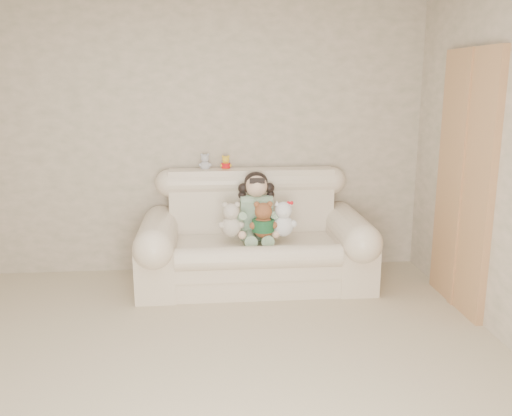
{
  "coord_description": "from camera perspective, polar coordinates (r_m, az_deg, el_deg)",
  "views": [
    {
      "loc": [
        0.14,
        -2.82,
        1.86
      ],
      "look_at": [
        0.57,
        1.9,
        0.75
      ],
      "focal_mm": 38.64,
      "sensor_mm": 36.0,
      "label": 1
    }
  ],
  "objects": [
    {
      "name": "sofa",
      "position": [
        5.01,
        -0.1,
        -2.36
      ],
      "size": [
        2.1,
        0.95,
        1.03
      ],
      "primitive_type": null,
      "color": "beige",
      "rests_on": "floor"
    },
    {
      "name": "brown_teddy",
      "position": [
        4.81,
        0.75,
        -0.86
      ],
      "size": [
        0.28,
        0.24,
        0.38
      ],
      "primitive_type": null,
      "rotation": [
        0.0,
        0.0,
        -0.24
      ],
      "color": "brown",
      "rests_on": "sofa"
    },
    {
      "name": "grey_mini_plush",
      "position": [
        5.25,
        -5.3,
        4.91
      ],
      "size": [
        0.13,
        0.1,
        0.2
      ],
      "primitive_type": null,
      "rotation": [
        0.0,
        0.0,
        -0.05
      ],
      "color": "silver",
      "rests_on": "sofa"
    },
    {
      "name": "door_panel",
      "position": [
        4.76,
        20.74,
        2.56
      ],
      "size": [
        0.06,
        0.9,
        2.1
      ],
      "primitive_type": "cube",
      "color": "#A96D48",
      "rests_on": "floor"
    },
    {
      "name": "cream_teddy",
      "position": [
        4.84,
        -2.59,
        -0.86
      ],
      "size": [
        0.27,
        0.23,
        0.37
      ],
      "primitive_type": null,
      "rotation": [
        0.0,
        0.0,
        -0.22
      ],
      "color": "beige",
      "rests_on": "sofa"
    },
    {
      "name": "white_cat",
      "position": [
        4.86,
        2.84,
        -0.73
      ],
      "size": [
        0.25,
        0.19,
        0.38
      ],
      "primitive_type": null,
      "rotation": [
        0.0,
        0.0,
        0.01
      ],
      "color": "white",
      "rests_on": "sofa"
    },
    {
      "name": "seated_child",
      "position": [
        5.04,
        0.04,
        0.3
      ],
      "size": [
        0.38,
        0.47,
        0.63
      ],
      "primitive_type": null,
      "rotation": [
        0.0,
        0.0,
        -0.01
      ],
      "color": "#297033",
      "rests_on": "sofa"
    },
    {
      "name": "floor",
      "position": [
        3.38,
        -7.25,
        -20.31
      ],
      "size": [
        5.0,
        5.0,
        0.0
      ],
      "primitive_type": "plane",
      "color": "tan",
      "rests_on": "ground"
    },
    {
      "name": "yellow_mini_bear",
      "position": [
        5.25,
        -3.15,
        4.81
      ],
      "size": [
        0.11,
        0.09,
        0.17
      ],
      "primitive_type": null,
      "rotation": [
        0.0,
        0.0,
        0.05
      ],
      "color": "yellow",
      "rests_on": "sofa"
    },
    {
      "name": "wall_back",
      "position": [
        5.35,
        -6.77,
        7.1
      ],
      "size": [
        4.5,
        0.0,
        4.5
      ],
      "primitive_type": "plane",
      "rotation": [
        1.57,
        0.0,
        0.0
      ],
      "color": "beige",
      "rests_on": "ground"
    }
  ]
}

